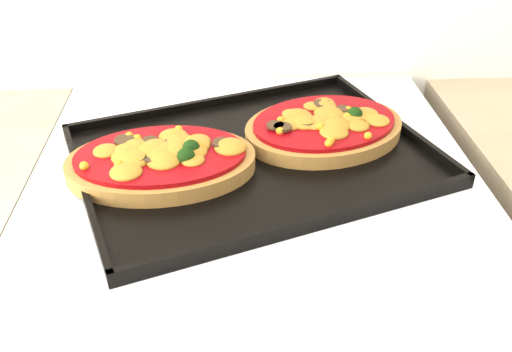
{
  "coord_description": "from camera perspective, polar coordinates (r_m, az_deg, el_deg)",
  "views": [
    {
      "loc": [
        -0.06,
        1.07,
        1.32
      ],
      "look_at": [
        -0.03,
        1.67,
        0.92
      ],
      "focal_mm": 40.0,
      "sensor_mm": 36.0,
      "label": 1
    }
  ],
  "objects": [
    {
      "name": "baking_tray",
      "position": [
        0.76,
        -0.23,
        2.18
      ],
      "size": [
        0.54,
        0.47,
        0.02
      ],
      "primitive_type": "cube",
      "rotation": [
        0.0,
        0.0,
        0.34
      ],
      "color": "black",
      "rests_on": "stove"
    },
    {
      "name": "pizza_left",
      "position": [
        0.73,
        -9.48,
        1.67
      ],
      "size": [
        0.25,
        0.18,
        0.04
      ],
      "primitive_type": null,
      "rotation": [
        0.0,
        0.0,
        0.07
      ],
      "color": "olive",
      "rests_on": "baking_tray"
    },
    {
      "name": "pizza_right",
      "position": [
        0.81,
        6.82,
        5.01
      ],
      "size": [
        0.27,
        0.23,
        0.03
      ],
      "primitive_type": null,
      "rotation": [
        0.0,
        0.0,
        0.3
      ],
      "color": "olive",
      "rests_on": "baking_tray"
    }
  ]
}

